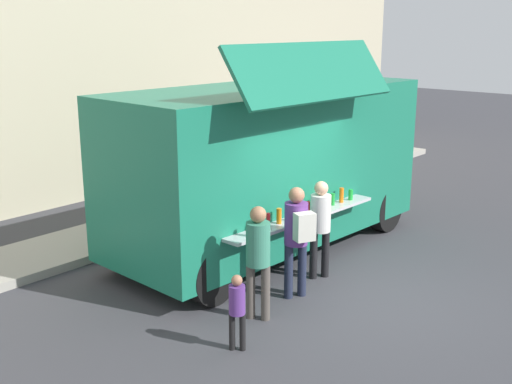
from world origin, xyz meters
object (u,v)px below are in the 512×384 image
object	(u,v)px
food_truck_main	(269,163)
customer_rear_waiting	(258,253)
customer_mid_with_backpack	(297,232)
trash_bin	(293,170)
customer_front_ordering	(320,221)
child_near_queue	(237,306)

from	to	relation	value
food_truck_main	customer_rear_waiting	bearing A→B (deg)	-140.89
customer_rear_waiting	customer_mid_with_backpack	bearing A→B (deg)	-23.35
trash_bin	customer_front_ordering	world-z (taller)	customer_front_ordering
food_truck_main	child_near_queue	bearing A→B (deg)	-143.91
food_truck_main	child_near_queue	size ratio (longest dim) A/B	6.08
customer_front_ordering	child_near_queue	world-z (taller)	customer_front_ordering
trash_bin	customer_mid_with_backpack	bearing A→B (deg)	-141.86
customer_mid_with_backpack	customer_rear_waiting	xyz separation A→B (m)	(-0.92, -0.03, -0.07)
trash_bin	child_near_queue	world-z (taller)	child_near_queue
customer_mid_with_backpack	customer_front_ordering	bearing A→B (deg)	-51.31
customer_rear_waiting	food_truck_main	bearing A→B (deg)	11.73
food_truck_main	customer_mid_with_backpack	xyz separation A→B (m)	(-1.42, -1.72, -0.57)
trash_bin	customer_rear_waiting	xyz separation A→B (m)	(-6.07, -4.07, 0.51)
food_truck_main	trash_bin	world-z (taller)	food_truck_main
food_truck_main	trash_bin	bearing A→B (deg)	34.24
food_truck_main	trash_bin	xyz separation A→B (m)	(3.73, 2.32, -1.14)
trash_bin	customer_mid_with_backpack	distance (m)	6.57
customer_mid_with_backpack	child_near_queue	xyz separation A→B (m)	(-1.76, -0.40, -0.44)
trash_bin	customer_mid_with_backpack	size ratio (longest dim) A/B	0.56
food_truck_main	customer_front_ordering	distance (m)	1.74
trash_bin	child_near_queue	distance (m)	8.22
food_truck_main	customer_rear_waiting	world-z (taller)	food_truck_main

